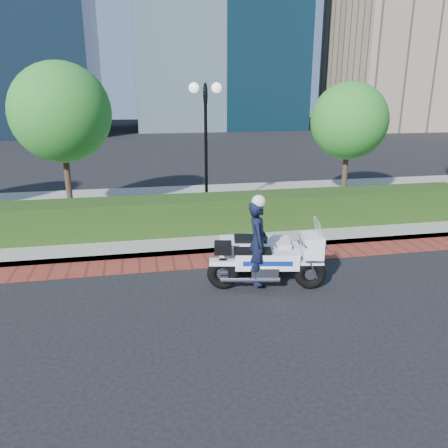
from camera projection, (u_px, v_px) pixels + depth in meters
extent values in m
plane|color=black|center=(198.00, 287.00, 9.54)|extent=(120.00, 120.00, 0.00)
cube|color=maroon|center=(190.00, 262.00, 10.95)|extent=(60.00, 1.00, 0.01)
cube|color=gray|center=(175.00, 212.00, 15.15)|extent=(60.00, 8.00, 0.15)
cube|color=black|center=(181.00, 215.00, 12.73)|extent=(18.00, 1.20, 1.00)
cylinder|color=black|center=(207.00, 210.00, 14.52)|extent=(0.30, 0.30, 0.30)
cylinder|color=black|center=(206.00, 155.00, 13.97)|extent=(0.10, 0.10, 3.70)
cylinder|color=black|center=(205.00, 95.00, 13.43)|extent=(0.04, 0.70, 0.70)
sphere|color=white|center=(194.00, 88.00, 13.31)|extent=(0.32, 0.32, 0.32)
sphere|color=white|center=(216.00, 88.00, 13.44)|extent=(0.32, 0.32, 0.32)
cylinder|color=#332319|center=(68.00, 180.00, 14.64)|extent=(0.20, 0.20, 2.17)
sphere|color=#1C7321|center=(61.00, 113.00, 13.99)|extent=(3.20, 3.20, 3.20)
cylinder|color=#332319|center=(345.00, 174.00, 16.51)|extent=(0.20, 0.20, 1.92)
sphere|color=#1C7321|center=(349.00, 121.00, 15.94)|extent=(2.80, 2.80, 2.80)
torus|color=black|center=(223.00, 274.00, 9.38)|extent=(0.72, 0.34, 0.69)
torus|color=black|center=(310.00, 274.00, 9.38)|extent=(0.72, 0.34, 0.69)
cube|color=white|center=(267.00, 261.00, 9.29)|extent=(1.40, 0.59, 0.35)
cube|color=silver|center=(264.00, 272.00, 9.36)|extent=(0.64, 0.52, 0.29)
cube|color=white|center=(312.00, 245.00, 9.19)|extent=(0.52, 0.64, 0.47)
cube|color=silver|center=(318.00, 229.00, 9.08)|extent=(0.22, 0.54, 0.42)
cube|color=black|center=(253.00, 251.00, 9.23)|extent=(0.83, 0.46, 0.10)
cube|color=black|center=(223.00, 248.00, 9.20)|extent=(0.42, 0.40, 0.23)
cube|color=white|center=(254.00, 251.00, 10.17)|extent=(1.73, 1.03, 0.57)
cube|color=black|center=(250.00, 239.00, 10.08)|extent=(0.82, 0.65, 0.08)
torus|color=black|center=(248.00, 254.00, 10.73)|extent=(0.54, 0.26, 0.52)
imported|color=black|center=(258.00, 243.00, 9.17)|extent=(0.55, 0.73, 1.80)
sphere|color=white|center=(259.00, 202.00, 8.91)|extent=(0.29, 0.29, 0.29)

